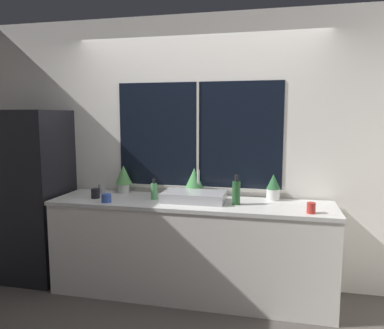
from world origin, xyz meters
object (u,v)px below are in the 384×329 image
sink (194,197)px  mug_red (311,208)px  potted_plant_right (273,187)px  bottle_tall (236,192)px  soap_bottle (154,191)px  mug_blue (106,198)px  mug_black (95,193)px  potted_plant_center (194,180)px  potted_plant_left (124,177)px  refrigerator (33,195)px  mug_grey (102,189)px

sink → mug_red: bearing=-11.4°
potted_plant_right → bottle_tall: 0.42m
soap_bottle → potted_plant_right: bearing=11.5°
potted_plant_right → mug_blue: size_ratio=2.72×
bottle_tall → mug_black: size_ratio=2.92×
mug_blue → potted_plant_center: bearing=31.4°
sink → mug_black: 0.97m
potted_plant_left → bottle_tall: size_ratio=1.06×
soap_bottle → bottle_tall: (0.79, -0.04, 0.03)m
soap_bottle → bottle_tall: 0.80m
refrigerator → potted_plant_right: size_ratio=7.08×
mug_blue → mug_black: bearing=142.7°
refrigerator → mug_red: 2.79m
mug_blue → mug_black: size_ratio=0.99×
potted_plant_right → bottle_tall: size_ratio=0.92×
sink → bottle_tall: same height
sink → bottle_tall: size_ratio=2.15×
mug_black → mug_red: (2.00, -0.13, -0.00)m
soap_bottle → mug_black: bearing=-171.7°
potted_plant_center → mug_red: size_ratio=3.15×
potted_plant_center → mug_grey: potted_plant_center is taller
sink → mug_black: size_ratio=6.28×
refrigerator → mug_red: refrigerator is taller
sink → potted_plant_right: bearing=17.7°
potted_plant_center → potted_plant_left: bearing=180.0°
potted_plant_left → mug_red: (1.84, -0.44, -0.12)m
refrigerator → potted_plant_left: 0.98m
potted_plant_left → mug_grey: (-0.21, -0.08, -0.12)m
sink → refrigerator: bearing=179.1°
potted_plant_right → soap_bottle: 1.14m
mug_grey → mug_red: size_ratio=1.07×
potted_plant_left → mug_grey: size_ratio=2.96×
potted_plant_left → soap_bottle: potted_plant_left is taller
sink → potted_plant_left: size_ratio=2.04×
mug_grey → sink: bearing=-8.2°
mug_red → mug_blue: bearing=-179.7°
mug_blue → mug_red: mug_red is taller
bottle_tall → potted_plant_left: bearing=167.3°
potted_plant_center → sink: bearing=-77.8°
sink → potted_plant_right: 0.76m
bottle_tall → mug_grey: bottle_tall is taller
potted_plant_left → mug_grey: 0.25m
potted_plant_left → mug_blue: potted_plant_left is taller
mug_blue → mug_grey: mug_grey is taller
potted_plant_right → potted_plant_left: bearing=180.0°
sink → potted_plant_left: bearing=164.0°
potted_plant_center → mug_blue: potted_plant_center is taller
bottle_tall → mug_blue: size_ratio=2.95×
mug_blue → refrigerator: bearing=165.6°
mug_red → soap_bottle: bearing=171.6°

